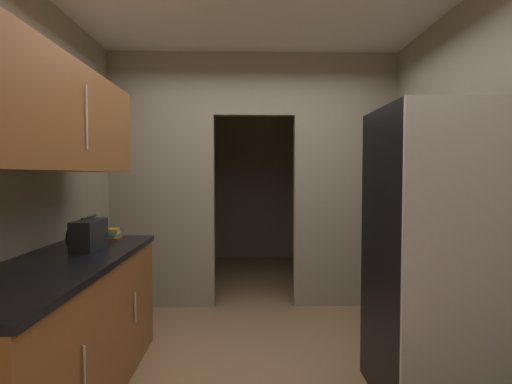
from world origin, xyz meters
The scene contains 9 objects.
ground centered at (0.00, 0.00, 0.00)m, with size 20.00×20.00×0.00m, color #93704C.
kitchen_overhead_slab centered at (0.00, 0.48, 2.74)m, with size 3.45×7.18×0.06m, color silver.
kitchen_partition centered at (0.00, 1.59, 1.44)m, with size 3.05×0.12×2.71m.
adjoining_room_shell centered at (0.00, 3.33, 1.35)m, with size 3.05×2.58×2.71m.
refrigerator centered at (1.10, -0.25, 0.92)m, with size 0.70×0.78×1.83m.
lower_cabinet_run centered at (-1.19, -0.30, 0.45)m, with size 0.66×2.01×0.90m.
upper_cabinet_counterside centered at (-1.19, -0.30, 1.76)m, with size 0.36×1.81×0.63m.
boombox centered at (-1.17, 0.08, 1.01)m, with size 0.16×0.35×0.23m.
book_stack centered at (-1.15, 0.50, 0.95)m, with size 0.13×0.15×0.09m.
Camera 1 is at (-0.07, -2.65, 1.42)m, focal length 27.66 mm.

